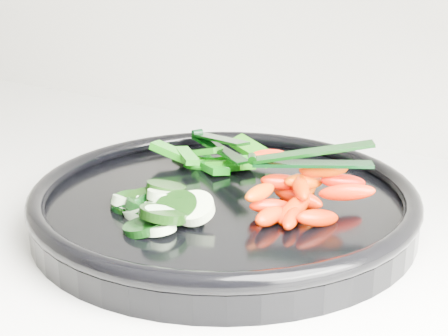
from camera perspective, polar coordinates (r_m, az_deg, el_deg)
The scene contains 6 objects.
veggie_tray at distance 0.61m, azimuth -0.00°, elevation -3.07°, with size 0.45×0.45×0.04m.
cucumber_pile at distance 0.57m, azimuth -6.26°, elevation -3.43°, with size 0.12×0.11×0.04m.
carrot_pile at distance 0.58m, azimuth 6.75°, elevation -2.10°, with size 0.14×0.14×0.05m.
pepper_pile at distance 0.70m, azimuth -1.12°, elevation 0.88°, with size 0.13×0.10×0.03m.
tong_carrot at distance 0.57m, azimuth 7.74°, elevation 0.91°, with size 0.10×0.07×0.02m.
tong_pepper at distance 0.69m, azimuth -0.60°, elevation 2.30°, with size 0.11×0.06×0.02m.
Camera 1 is at (0.81, 1.22, 1.18)m, focal length 50.00 mm.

